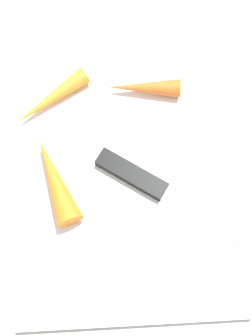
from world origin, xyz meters
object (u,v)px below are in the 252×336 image
knife (141,180)px  carrot_medium (50,99)px  cutting_board (126,169)px  carrot_longest (54,180)px  carrot_shortest (143,88)px

knife → carrot_medium: bearing=168.0°
cutting_board → carrot_longest: size_ratio=3.35×
knife → carrot_shortest: (0.12, -0.01, 0.01)m
carrot_medium → carrot_shortest: bearing=148.8°
knife → carrot_longest: carrot_longest is taller
carrot_shortest → carrot_medium: bearing=8.7°
cutting_board → knife: size_ratio=2.03×
carrot_longest → carrot_shortest: bearing=-63.5°
carrot_medium → knife: bearing=98.6°
carrot_shortest → knife: bearing=89.6°
cutting_board → carrot_medium: carrot_medium is taller
cutting_board → carrot_longest: 0.09m
carrot_medium → carrot_shortest: size_ratio=1.15×
knife → carrot_longest: (0.00, 0.10, 0.01)m
cutting_board → carrot_longest: bearing=99.9°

